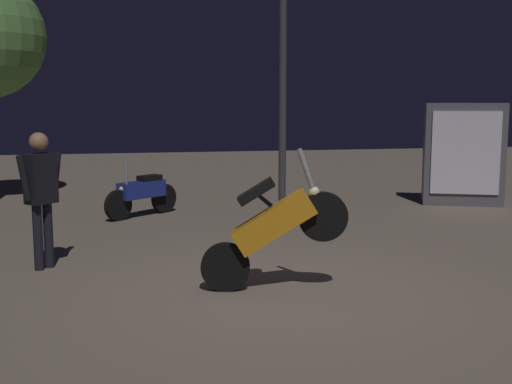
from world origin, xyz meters
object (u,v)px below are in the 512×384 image
Objects in this scene: streetlamp_near at (283,52)px; kiosk_billboard at (464,154)px; motorcycle_orange_foreground at (273,227)px; person_rider_beside at (41,188)px; motorcycle_blue_parked_left at (142,193)px.

streetlamp_near reaches higher than kiosk_billboard.
person_rider_beside is (-2.67, 1.55, 0.31)m from motorcycle_orange_foreground.
motorcycle_blue_parked_left is at bearing 22.01° from kiosk_billboard.
streetlamp_near is at bearing 133.26° from motorcycle_blue_parked_left.
motorcycle_orange_foreground is 0.78× the size of kiosk_billboard.
person_rider_beside is at bearing 30.40° from motorcycle_blue_parked_left.
motorcycle_orange_foreground is at bearing 66.10° from kiosk_billboard.
kiosk_billboard is at bearing 141.64° from motorcycle_blue_parked_left.
streetlamp_near is at bearing 86.75° from motorcycle_orange_foreground.
person_rider_beside is at bearing -141.11° from streetlamp_near.
motorcycle_blue_parked_left is 6.59m from kiosk_billboard.
motorcycle_blue_parked_left is 0.29× the size of streetlamp_near.
person_rider_beside reaches higher than motorcycle_orange_foreground.
streetlamp_near is at bearing -95.58° from person_rider_beside.
motorcycle_orange_foreground is 5.41m from streetlamp_near.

